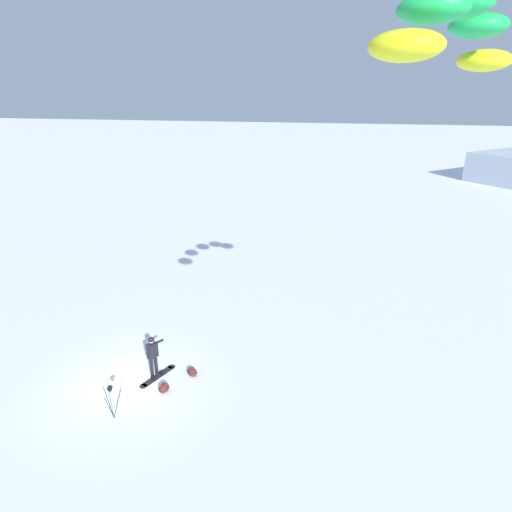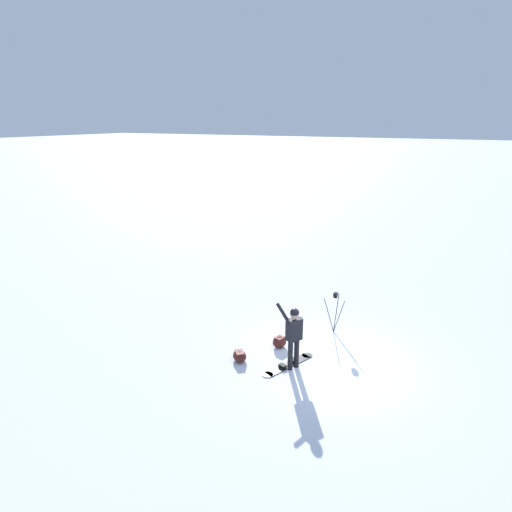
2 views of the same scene
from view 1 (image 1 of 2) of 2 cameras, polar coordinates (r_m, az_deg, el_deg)
name	(u,v)px [view 1 (image 1 of 2)]	position (r m, az deg, el deg)	size (l,w,h in m)	color
ground_plane	(127,384)	(18.26, -16.80, -16.08)	(300.00, 300.00, 0.00)	white
snowboarder	(153,352)	(17.86, -13.65, -12.34)	(0.79, 0.48, 1.81)	black
snowboard	(158,376)	(18.36, -12.96, -15.33)	(0.88, 1.71, 0.10)	black
traction_kite	(456,30)	(8.92, 25.16, 25.60)	(3.27, 4.87, 1.21)	yellow
gear_bag_large	(164,388)	(17.45, -12.20, -16.82)	(0.47, 0.53, 0.34)	#4C1E19
camera_tripod	(111,396)	(16.29, -18.82, -17.26)	(0.69, 0.54, 1.34)	#262628
gear_bag_small	(192,372)	(18.11, -8.52, -15.05)	(0.63, 0.64, 0.28)	#4C1E19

